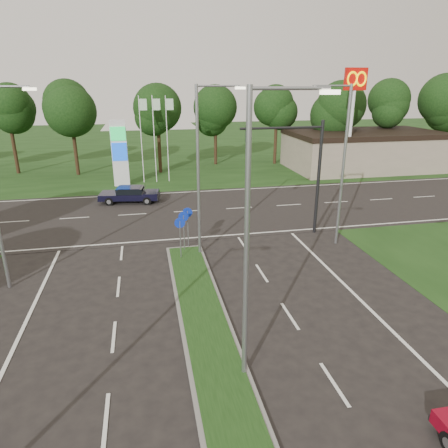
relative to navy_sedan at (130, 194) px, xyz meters
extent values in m
cube|color=#173311|center=(3.19, 27.67, -0.68)|extent=(160.00, 50.00, 0.02)
cube|color=black|center=(3.19, -3.33, -0.68)|extent=(160.00, 12.00, 0.02)
cube|color=slate|center=(3.19, -23.33, -0.62)|extent=(2.00, 26.00, 0.12)
cube|color=gray|center=(25.19, 8.67, 1.32)|extent=(16.00, 9.00, 4.00)
cylinder|color=gray|center=(3.99, -21.33, 3.82)|extent=(0.16, 0.16, 9.00)
cylinder|color=gray|center=(5.09, -21.33, 8.22)|extent=(2.20, 0.10, 0.10)
cube|color=#FFF2CC|center=(6.19, -21.33, 8.12)|extent=(0.50, 0.22, 0.12)
cylinder|color=gray|center=(3.99, -11.33, 3.82)|extent=(0.16, 0.16, 9.00)
cylinder|color=gray|center=(5.09, -11.33, 8.22)|extent=(2.20, 0.10, 0.10)
cube|color=#FFF2CC|center=(6.19, -11.33, 8.12)|extent=(0.50, 0.22, 0.12)
cylinder|color=gray|center=(-4.21, -13.33, 8.22)|extent=(2.20, 0.10, 0.10)
cube|color=#FFF2CC|center=(-3.11, -13.33, 8.12)|extent=(0.50, 0.22, 0.12)
cylinder|color=gray|center=(12.19, -11.33, 3.82)|extent=(0.16, 0.16, 9.00)
cylinder|color=gray|center=(11.09, -11.33, 8.22)|extent=(2.20, 0.10, 0.10)
cube|color=#FFF2CC|center=(9.99, -11.33, 8.12)|extent=(0.50, 0.22, 0.12)
cylinder|color=black|center=(11.69, -9.33, 2.82)|extent=(0.20, 0.20, 7.00)
cylinder|color=black|center=(9.19, -9.33, 5.92)|extent=(5.00, 0.14, 0.14)
cube|color=black|center=(7.19, -9.33, 5.62)|extent=(0.28, 0.28, 0.90)
sphere|color=#FF190C|center=(7.19, -9.51, 5.92)|extent=(0.20, 0.20, 0.20)
cylinder|color=gray|center=(2.89, -11.83, 0.42)|extent=(0.06, 0.06, 2.20)
cylinder|color=#0C26A5|center=(2.89, -11.83, 1.42)|extent=(0.56, 0.04, 0.56)
cylinder|color=gray|center=(3.19, -10.83, 0.42)|extent=(0.06, 0.06, 2.20)
cylinder|color=#0C26A5|center=(3.19, -10.83, 1.42)|extent=(0.56, 0.04, 0.56)
cylinder|color=gray|center=(3.49, -10.13, 0.42)|extent=(0.06, 0.06, 2.20)
cylinder|color=#0C26A5|center=(3.49, -10.13, 1.42)|extent=(0.56, 0.04, 0.56)
cube|color=silver|center=(-0.81, 5.67, 2.32)|extent=(1.40, 0.30, 6.00)
cube|color=#0CA53F|center=(-0.81, 5.49, 4.12)|extent=(1.30, 0.08, 1.20)
cube|color=#0C3FBF|center=(-0.81, 5.49, 2.52)|extent=(1.30, 0.08, 1.60)
cylinder|color=silver|center=(1.19, 6.67, 3.32)|extent=(0.08, 0.08, 8.00)
cube|color=#B2D8B2|center=(1.54, 6.67, 6.52)|extent=(0.70, 0.02, 1.00)
cylinder|color=silver|center=(2.39, 6.67, 3.32)|extent=(0.08, 0.08, 8.00)
cube|color=#B2D8B2|center=(2.74, 6.67, 6.52)|extent=(0.70, 0.02, 1.00)
cylinder|color=silver|center=(3.59, 6.67, 3.32)|extent=(0.08, 0.08, 8.00)
cube|color=#B2D8B2|center=(3.94, 6.67, 6.52)|extent=(0.70, 0.02, 1.00)
cylinder|color=silver|center=(21.19, 4.67, 4.32)|extent=(0.30, 0.30, 10.00)
cube|color=#BF0C07|center=(21.19, 4.67, 8.72)|extent=(2.20, 0.35, 2.00)
torus|color=#FFC600|center=(20.74, 4.45, 8.72)|extent=(1.06, 0.16, 1.06)
torus|color=#FFC600|center=(21.64, 4.45, 8.72)|extent=(1.06, 0.16, 1.06)
cylinder|color=black|center=(3.19, 12.67, 1.52)|extent=(0.36, 0.36, 4.40)
sphere|color=black|center=(3.19, 12.67, 5.82)|extent=(6.00, 6.00, 6.00)
sphere|color=black|center=(3.49, 12.47, 6.82)|extent=(4.80, 4.80, 4.80)
cube|color=black|center=(-0.02, 0.00, -0.10)|extent=(4.81, 2.52, 0.47)
cube|color=black|center=(0.07, -0.01, 0.34)|extent=(2.23, 1.87, 0.44)
cube|color=black|center=(0.07, -0.01, 0.56)|extent=(1.85, 1.72, 0.04)
cylinder|color=black|center=(-1.60, -0.63, -0.35)|extent=(0.67, 0.30, 0.65)
cylinder|color=black|center=(-1.35, 1.07, -0.35)|extent=(0.67, 0.30, 0.65)
cylinder|color=black|center=(1.30, -1.06, -0.35)|extent=(0.67, 0.30, 0.65)
cylinder|color=black|center=(1.55, 0.64, -0.35)|extent=(0.67, 0.30, 0.65)
camera|label=1|loc=(1.21, -31.66, 8.34)|focal=32.00mm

